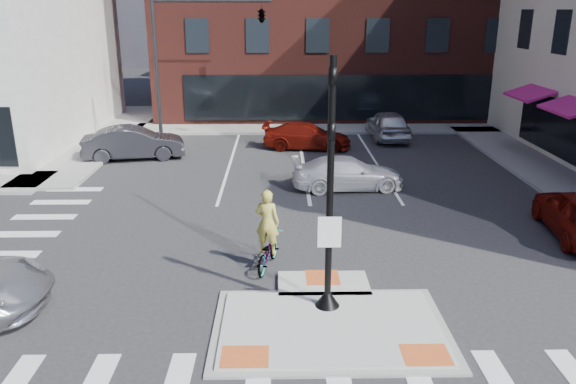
{
  "coord_description": "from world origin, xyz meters",
  "views": [
    {
      "loc": [
        -1.17,
        -11.77,
        7.03
      ],
      "look_at": [
        -0.91,
        3.6,
        2.0
      ],
      "focal_mm": 35.0,
      "sensor_mm": 36.0,
      "label": 1
    }
  ],
  "objects_px": {
    "white_pickup": "(348,173)",
    "bg_car_silver": "(388,125)",
    "bg_car_dark": "(134,143)",
    "cyclist": "(267,242)",
    "bg_car_red": "(307,136)"
  },
  "relations": [
    {
      "from": "white_pickup",
      "to": "bg_car_silver",
      "type": "xyz_separation_m",
      "value": [
        3.36,
        9.25,
        0.15
      ]
    },
    {
      "from": "bg_car_dark",
      "to": "cyclist",
      "type": "height_order",
      "value": "cyclist"
    },
    {
      "from": "bg_car_dark",
      "to": "bg_car_red",
      "type": "distance_m",
      "value": 8.81
    },
    {
      "from": "bg_car_silver",
      "to": "cyclist",
      "type": "relative_size",
      "value": 2.04
    },
    {
      "from": "bg_car_silver",
      "to": "bg_car_red",
      "type": "relative_size",
      "value": 1.03
    },
    {
      "from": "bg_car_red",
      "to": "bg_car_silver",
      "type": "bearing_deg",
      "value": -56.8
    },
    {
      "from": "bg_car_silver",
      "to": "white_pickup",
      "type": "bearing_deg",
      "value": 68.52
    },
    {
      "from": "white_pickup",
      "to": "bg_car_red",
      "type": "xyz_separation_m",
      "value": [
        -1.32,
        6.99,
        0.01
      ]
    },
    {
      "from": "bg_car_dark",
      "to": "cyclist",
      "type": "bearing_deg",
      "value": -162.7
    },
    {
      "from": "bg_car_dark",
      "to": "bg_car_red",
      "type": "relative_size",
      "value": 1.06
    },
    {
      "from": "white_pickup",
      "to": "bg_car_red",
      "type": "relative_size",
      "value": 0.99
    },
    {
      "from": "bg_car_silver",
      "to": "bg_car_dark",
      "type": "bearing_deg",
      "value": 16.4
    },
    {
      "from": "bg_car_dark",
      "to": "cyclist",
      "type": "relative_size",
      "value": 2.08
    },
    {
      "from": "bg_car_red",
      "to": "cyclist",
      "type": "distance_m",
      "value": 14.43
    },
    {
      "from": "white_pickup",
      "to": "cyclist",
      "type": "height_order",
      "value": "cyclist"
    }
  ]
}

